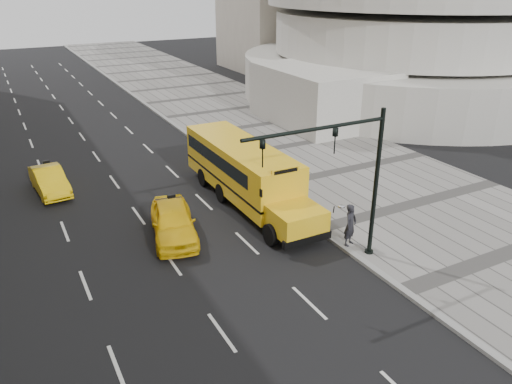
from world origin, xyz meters
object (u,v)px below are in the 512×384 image
taxi_near (173,222)px  pedestrian (350,225)px  traffic_signal (349,172)px  taxi_far (50,181)px  school_bus (243,169)px

taxi_near → pedestrian: size_ratio=2.44×
pedestrian → traffic_signal: 3.33m
pedestrian → traffic_signal: bearing=-163.3°
traffic_signal → pedestrian: bearing=41.5°
taxi_near → taxi_far: size_ratio=1.11×
taxi_far → traffic_signal: 16.93m
school_bus → taxi_near: (-4.66, -2.22, -0.97)m
taxi_far → pedestrian: 16.50m
school_bus → traffic_signal: (0.69, -7.66, 2.33)m
taxi_near → taxi_far: (-4.25, 8.07, -0.10)m
taxi_far → pedestrian: pedestrian is taller
school_bus → taxi_far: 10.72m
traffic_signal → school_bus: bearing=95.2°
taxi_far → traffic_signal: traffic_signal is taller
taxi_near → pedestrian: (6.45, -4.48, 0.31)m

